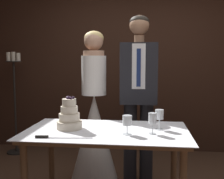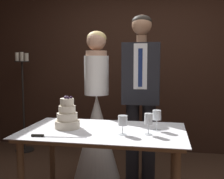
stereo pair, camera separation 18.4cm
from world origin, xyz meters
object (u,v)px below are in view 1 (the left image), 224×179
(bride, at_px, (94,125))
(candle_stand, at_px, (15,102))
(tiered_cake, at_px, (69,117))
(wine_glass_far, at_px, (127,121))
(cake_knife, at_px, (53,137))
(cake_table, at_px, (107,140))
(wine_glass_near, at_px, (159,115))
(groom, at_px, (139,89))
(wine_glass_middle, at_px, (153,119))

(bride, bearing_deg, candle_stand, 149.78)
(tiered_cake, relative_size, bride, 0.17)
(tiered_cake, height_order, candle_stand, candle_stand)
(bride, bearing_deg, wine_glass_far, -64.50)
(cake_knife, distance_m, candle_stand, 2.23)
(tiered_cake, height_order, cake_knife, tiered_cake)
(cake_table, bearing_deg, candle_stand, 135.17)
(wine_glass_near, distance_m, bride, 1.05)
(bride, relative_size, candle_stand, 1.14)
(wine_glass_near, bearing_deg, groom, 105.02)
(tiered_cake, xyz_separation_m, groom, (0.58, 0.79, 0.17))
(wine_glass_near, height_order, groom, groom)
(wine_glass_middle, relative_size, bride, 0.10)
(wine_glass_near, bearing_deg, cake_table, -170.70)
(cake_table, relative_size, groom, 0.74)
(cake_table, height_order, groom, groom)
(cake_table, xyz_separation_m, wine_glass_near, (0.45, 0.07, 0.22))
(wine_glass_near, relative_size, candle_stand, 0.12)
(wine_glass_far, distance_m, bride, 1.05)
(tiered_cake, bearing_deg, cake_table, -1.83)
(candle_stand, bearing_deg, tiered_cake, -51.24)
(cake_table, relative_size, bride, 0.81)
(wine_glass_middle, distance_m, groom, 0.90)
(cake_knife, bearing_deg, wine_glass_far, 11.22)
(tiered_cake, relative_size, cake_knife, 0.65)
(tiered_cake, bearing_deg, wine_glass_middle, -7.10)
(cake_table, height_order, cake_knife, cake_knife)
(wine_glass_near, bearing_deg, cake_knife, -156.11)
(cake_knife, relative_size, bride, 0.26)
(bride, bearing_deg, wine_glass_middle, -53.92)
(bride, height_order, groom, groom)
(cake_knife, xyz_separation_m, wine_glass_far, (0.56, 0.18, 0.10))
(wine_glass_far, xyz_separation_m, bride, (-0.44, 0.92, -0.26))
(tiered_cake, bearing_deg, wine_glass_near, 4.63)
(wine_glass_near, distance_m, candle_stand, 2.53)
(bride, bearing_deg, cake_knife, -96.51)
(wine_glass_far, height_order, groom, groom)
(groom, bearing_deg, wine_glass_middle, -81.42)
(tiered_cake, height_order, bride, bride)
(cake_table, bearing_deg, tiered_cake, 178.17)
(cake_table, bearing_deg, wine_glass_far, -32.66)
(cake_knife, xyz_separation_m, wine_glass_near, (0.83, 0.37, 0.12))
(tiered_cake, height_order, wine_glass_far, tiered_cake)
(tiered_cake, height_order, groom, groom)
(cake_table, distance_m, cake_knife, 0.49)
(groom, bearing_deg, cake_table, -107.61)
(bride, bearing_deg, cake_table, -72.40)
(wine_glass_middle, height_order, candle_stand, candle_stand)
(wine_glass_middle, distance_m, wine_glass_far, 0.21)
(wine_glass_near, xyz_separation_m, wine_glass_far, (-0.26, -0.19, -0.02))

